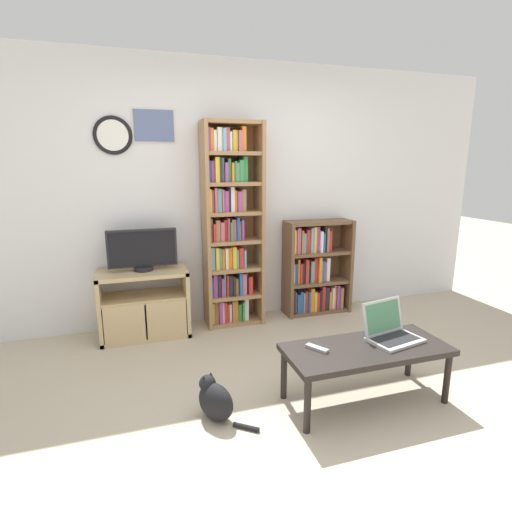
{
  "coord_description": "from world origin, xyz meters",
  "views": [
    {
      "loc": [
        -1.03,
        -2.11,
        1.61
      ],
      "look_at": [
        -0.05,
        1.02,
        0.85
      ],
      "focal_mm": 28.0,
      "sensor_mm": 36.0,
      "label": 1
    }
  ],
  "objects_px": {
    "bookshelf_short": "(314,270)",
    "cat": "(214,400)",
    "tv_stand": "(145,304)",
    "television": "(142,250)",
    "coffee_table": "(366,353)",
    "laptop": "(390,330)",
    "remote_near_laptop": "(317,348)",
    "bookshelf_tall": "(229,229)"
  },
  "relations": [
    {
      "from": "tv_stand",
      "to": "television",
      "type": "height_order",
      "value": "television"
    },
    {
      "from": "bookshelf_short",
      "to": "cat",
      "type": "height_order",
      "value": "bookshelf_short"
    },
    {
      "from": "bookshelf_tall",
      "to": "cat",
      "type": "bearing_deg",
      "value": -107.65
    },
    {
      "from": "bookshelf_short",
      "to": "remote_near_laptop",
      "type": "bearing_deg",
      "value": -114.82
    },
    {
      "from": "television",
      "to": "laptop",
      "type": "xyz_separation_m",
      "value": [
        1.61,
        -1.54,
        -0.37
      ]
    },
    {
      "from": "tv_stand",
      "to": "cat",
      "type": "relative_size",
      "value": 2.11
    },
    {
      "from": "television",
      "to": "remote_near_laptop",
      "type": "bearing_deg",
      "value": -56.09
    },
    {
      "from": "television",
      "to": "cat",
      "type": "xyz_separation_m",
      "value": [
        0.35,
        -1.49,
        -0.7
      ]
    },
    {
      "from": "coffee_table",
      "to": "remote_near_laptop",
      "type": "relative_size",
      "value": 7.07
    },
    {
      "from": "cat",
      "to": "bookshelf_short",
      "type": "bearing_deg",
      "value": 16.55
    },
    {
      "from": "bookshelf_short",
      "to": "remote_near_laptop",
      "type": "relative_size",
      "value": 6.43
    },
    {
      "from": "laptop",
      "to": "bookshelf_short",
      "type": "bearing_deg",
      "value": 71.83
    },
    {
      "from": "tv_stand",
      "to": "coffee_table",
      "type": "distance_m",
      "value": 2.1
    },
    {
      "from": "laptop",
      "to": "remote_near_laptop",
      "type": "height_order",
      "value": "laptop"
    },
    {
      "from": "laptop",
      "to": "remote_near_laptop",
      "type": "distance_m",
      "value": 0.57
    },
    {
      "from": "tv_stand",
      "to": "cat",
      "type": "height_order",
      "value": "tv_stand"
    },
    {
      "from": "tv_stand",
      "to": "bookshelf_tall",
      "type": "relative_size",
      "value": 0.41
    },
    {
      "from": "bookshelf_tall",
      "to": "laptop",
      "type": "height_order",
      "value": "bookshelf_tall"
    },
    {
      "from": "bookshelf_tall",
      "to": "coffee_table",
      "type": "bearing_deg",
      "value": -72.11
    },
    {
      "from": "remote_near_laptop",
      "to": "cat",
      "type": "height_order",
      "value": "remote_near_laptop"
    },
    {
      "from": "bookshelf_tall",
      "to": "coffee_table",
      "type": "relative_size",
      "value": 1.78
    },
    {
      "from": "bookshelf_short",
      "to": "cat",
      "type": "bearing_deg",
      "value": -132.59
    },
    {
      "from": "television",
      "to": "bookshelf_short",
      "type": "xyz_separation_m",
      "value": [
        1.79,
        0.07,
        -0.35
      ]
    },
    {
      "from": "coffee_table",
      "to": "cat",
      "type": "bearing_deg",
      "value": 173.55
    },
    {
      "from": "bookshelf_tall",
      "to": "remote_near_laptop",
      "type": "distance_m",
      "value": 1.71
    },
    {
      "from": "bookshelf_tall",
      "to": "television",
      "type": "bearing_deg",
      "value": -176.33
    },
    {
      "from": "tv_stand",
      "to": "bookshelf_short",
      "type": "distance_m",
      "value": 1.81
    },
    {
      "from": "tv_stand",
      "to": "laptop",
      "type": "xyz_separation_m",
      "value": [
        1.62,
        -1.51,
        0.15
      ]
    },
    {
      "from": "television",
      "to": "bookshelf_short",
      "type": "relative_size",
      "value": 0.61
    },
    {
      "from": "television",
      "to": "bookshelf_short",
      "type": "bearing_deg",
      "value": 2.29
    },
    {
      "from": "bookshelf_short",
      "to": "coffee_table",
      "type": "bearing_deg",
      "value": -103.67
    },
    {
      "from": "television",
      "to": "bookshelf_tall",
      "type": "height_order",
      "value": "bookshelf_tall"
    },
    {
      "from": "television",
      "to": "laptop",
      "type": "height_order",
      "value": "television"
    },
    {
      "from": "tv_stand",
      "to": "television",
      "type": "xyz_separation_m",
      "value": [
        0.01,
        0.04,
        0.51
      ]
    },
    {
      "from": "bookshelf_short",
      "to": "coffee_table",
      "type": "distance_m",
      "value": 1.73
    },
    {
      "from": "coffee_table",
      "to": "laptop",
      "type": "height_order",
      "value": "laptop"
    },
    {
      "from": "tv_stand",
      "to": "remote_near_laptop",
      "type": "bearing_deg",
      "value": -55.09
    },
    {
      "from": "bookshelf_tall",
      "to": "laptop",
      "type": "distance_m",
      "value": 1.84
    },
    {
      "from": "laptop",
      "to": "remote_near_laptop",
      "type": "bearing_deg",
      "value": 168.75
    },
    {
      "from": "bookshelf_tall",
      "to": "cat",
      "type": "xyz_separation_m",
      "value": [
        -0.49,
        -1.55,
        -0.85
      ]
    },
    {
      "from": "television",
      "to": "remote_near_laptop",
      "type": "distance_m",
      "value": 1.91
    },
    {
      "from": "television",
      "to": "remote_near_laptop",
      "type": "xyz_separation_m",
      "value": [
        1.04,
        -1.55,
        -0.42
      ]
    }
  ]
}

